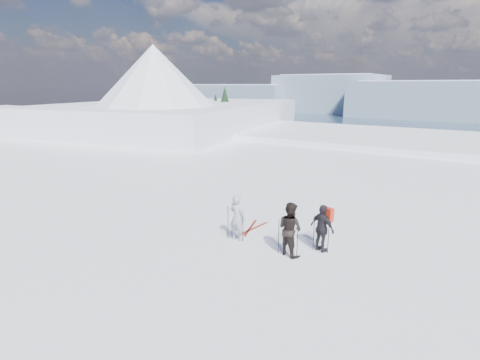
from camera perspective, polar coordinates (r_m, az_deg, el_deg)
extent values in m
plane|color=white|center=(72.63, 26.38, -5.48)|extent=(220.00, 208.01, 71.62)
cube|color=white|center=(40.86, 23.20, -3.65)|extent=(180.00, 16.00, 14.00)
plane|color=navy|center=(300.85, 31.22, 5.61)|extent=(820.00, 820.00, 0.00)
cube|color=slate|center=(532.16, -0.12, 12.46)|extent=(150.00, 80.00, 34.00)
cube|color=white|center=(531.86, -0.12, 13.97)|extent=(127.50, 70.00, 8.00)
cube|color=slate|center=(506.67, 13.61, 12.65)|extent=(130.00, 80.00, 46.00)
cube|color=white|center=(506.57, 13.75, 14.90)|extent=(110.50, 70.00, 8.00)
cube|color=slate|center=(451.31, 27.06, 10.82)|extent=(160.00, 80.00, 38.00)
cube|color=white|center=(451.02, 27.29, 12.84)|extent=(136.00, 70.00, 8.00)
cube|color=white|center=(50.77, -9.83, 2.44)|extent=(29.19, 35.68, 16.00)
cone|color=white|center=(43.29, -12.82, 13.60)|extent=(18.00, 18.00, 9.00)
cone|color=white|center=(56.20, -11.18, 9.71)|extent=(16.00, 16.00, 8.00)
cube|color=#2D2B28|center=(54.42, 0.73, -0.87)|extent=(21.55, 17.87, 14.25)
cone|color=black|center=(52.36, -2.28, 6.89)|extent=(7.28, 7.28, 13.00)
cone|color=black|center=(47.75, 2.33, 4.33)|extent=(5.60, 5.60, 10.00)
cone|color=black|center=(46.72, -4.41, 3.45)|extent=(5.04, 5.04, 9.00)
cone|color=black|center=(55.77, -3.66, 6.82)|extent=(6.72, 6.72, 12.00)
cone|color=black|center=(50.69, -5.14, 5.45)|extent=(6.16, 6.16, 11.00)
cone|color=black|center=(50.81, 3.05, 4.94)|extent=(5.60, 5.60, 10.00)
imported|color=#9498A2|center=(13.14, -0.44, -5.75)|extent=(0.64, 0.45, 1.66)
imported|color=black|center=(12.13, 7.63, -7.38)|extent=(1.03, 0.91, 1.77)
imported|color=black|center=(12.57, 12.42, -7.21)|extent=(1.02, 0.70, 1.61)
cube|color=red|center=(12.42, 13.44, -2.55)|extent=(0.39, 0.30, 0.44)
cylinder|color=black|center=(13.31, -1.84, -6.51)|extent=(0.02, 0.02, 1.22)
cylinder|color=black|center=(13.08, 0.44, -6.93)|extent=(0.02, 0.02, 1.20)
cylinder|color=black|center=(12.26, 5.91, -8.55)|extent=(0.02, 0.02, 1.19)
cylinder|color=black|center=(12.11, 8.73, -9.00)|extent=(0.02, 0.02, 1.18)
cylinder|color=black|center=(12.71, 11.18, -7.88)|extent=(0.02, 0.02, 1.20)
cylinder|color=black|center=(12.55, 13.31, -8.45)|extent=(0.02, 0.02, 1.14)
cube|color=black|center=(14.47, 1.62, -7.28)|extent=(0.55, 1.66, 0.03)
cube|color=black|center=(14.41, 2.10, -7.38)|extent=(0.33, 1.70, 0.03)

